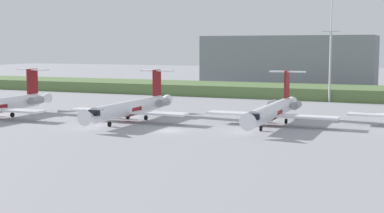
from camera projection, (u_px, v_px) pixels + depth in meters
ground_plane at (229, 111)px, 115.93m from camera, size 500.00×500.00×0.00m
grass_berm at (272, 91)px, 149.69m from camera, size 320.00×20.00×3.06m
regional_jet_second at (132, 107)px, 99.95m from camera, size 22.81×31.00×9.00m
regional_jet_third at (273, 110)px, 95.19m from camera, size 22.81×31.00×9.00m
antenna_mast at (330, 58)px, 132.49m from camera, size 4.40×0.50×26.41m
distant_hangar at (289, 62)px, 176.52m from camera, size 54.00×21.37×16.95m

